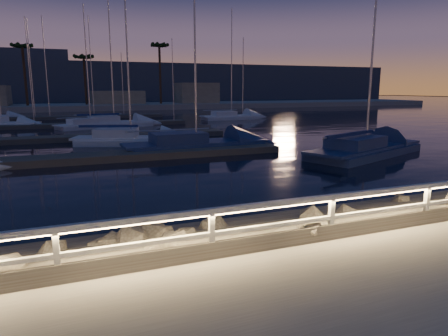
{
  "coord_description": "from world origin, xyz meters",
  "views": [
    {
      "loc": [
        -1.64,
        -7.45,
        3.5
      ],
      "look_at": [
        2.84,
        4.0,
        1.02
      ],
      "focal_mm": 32.0,
      "sensor_mm": 36.0,
      "label": 1
    }
  ],
  "objects_px": {
    "sailboat_d": "(364,148)",
    "sailboat_h": "(192,144)",
    "sailboat_c": "(128,139)",
    "sailboat_l": "(230,116)",
    "sailboat_k": "(89,125)",
    "sailboat_n": "(0,123)",
    "sailboat_g": "(112,123)",
    "guard_rail": "(161,228)"
  },
  "relations": [
    {
      "from": "guard_rail",
      "to": "sailboat_h",
      "type": "xyz_separation_m",
      "value": [
        6.03,
        17.65,
        -0.92
      ]
    },
    {
      "from": "sailboat_c",
      "to": "sailboat_g",
      "type": "bearing_deg",
      "value": 108.23
    },
    {
      "from": "guard_rail",
      "to": "sailboat_c",
      "type": "distance_m",
      "value": 22.37
    },
    {
      "from": "sailboat_k",
      "to": "sailboat_l",
      "type": "height_order",
      "value": "sailboat_l"
    },
    {
      "from": "sailboat_c",
      "to": "sailboat_l",
      "type": "bearing_deg",
      "value": 70.07
    },
    {
      "from": "sailboat_n",
      "to": "sailboat_l",
      "type": "bearing_deg",
      "value": 23.49
    },
    {
      "from": "sailboat_d",
      "to": "sailboat_h",
      "type": "height_order",
      "value": "sailboat_d"
    },
    {
      "from": "sailboat_d",
      "to": "sailboat_n",
      "type": "height_order",
      "value": "sailboat_d"
    },
    {
      "from": "sailboat_l",
      "to": "sailboat_n",
      "type": "xyz_separation_m",
      "value": [
        -26.57,
        -1.24,
        0.01
      ]
    },
    {
      "from": "guard_rail",
      "to": "sailboat_n",
      "type": "relative_size",
      "value": 3.47
    },
    {
      "from": "sailboat_g",
      "to": "sailboat_d",
      "type": "bearing_deg",
      "value": -69.48
    },
    {
      "from": "sailboat_d",
      "to": "sailboat_g",
      "type": "bearing_deg",
      "value": 95.48
    },
    {
      "from": "sailboat_d",
      "to": "sailboat_k",
      "type": "height_order",
      "value": "sailboat_d"
    },
    {
      "from": "guard_rail",
      "to": "sailboat_d",
      "type": "relative_size",
      "value": 2.69
    },
    {
      "from": "sailboat_g",
      "to": "sailboat_l",
      "type": "distance_m",
      "value": 16.25
    },
    {
      "from": "sailboat_d",
      "to": "sailboat_n",
      "type": "relative_size",
      "value": 1.29
    },
    {
      "from": "sailboat_g",
      "to": "sailboat_k",
      "type": "relative_size",
      "value": 1.16
    },
    {
      "from": "sailboat_c",
      "to": "sailboat_n",
      "type": "distance_m",
      "value": 20.84
    },
    {
      "from": "sailboat_h",
      "to": "sailboat_k",
      "type": "height_order",
      "value": "sailboat_h"
    },
    {
      "from": "guard_rail",
      "to": "sailboat_c",
      "type": "height_order",
      "value": "sailboat_c"
    },
    {
      "from": "sailboat_h",
      "to": "sailboat_c",
      "type": "bearing_deg",
      "value": 125.35
    },
    {
      "from": "sailboat_c",
      "to": "sailboat_l",
      "type": "relative_size",
      "value": 1.01
    },
    {
      "from": "sailboat_d",
      "to": "sailboat_g",
      "type": "distance_m",
      "value": 27.52
    },
    {
      "from": "sailboat_h",
      "to": "sailboat_l",
      "type": "distance_m",
      "value": 26.73
    },
    {
      "from": "guard_rail",
      "to": "sailboat_l",
      "type": "relative_size",
      "value": 3.15
    },
    {
      "from": "sailboat_k",
      "to": "sailboat_h",
      "type": "bearing_deg",
      "value": -96.69
    },
    {
      "from": "sailboat_c",
      "to": "sailboat_n",
      "type": "height_order",
      "value": "sailboat_c"
    },
    {
      "from": "guard_rail",
      "to": "sailboat_n",
      "type": "distance_m",
      "value": 40.95
    },
    {
      "from": "sailboat_d",
      "to": "sailboat_l",
      "type": "distance_m",
      "value": 29.62
    },
    {
      "from": "guard_rail",
      "to": "sailboat_l",
      "type": "xyz_separation_m",
      "value": [
        18.38,
        41.35,
        -0.96
      ]
    },
    {
      "from": "sailboat_g",
      "to": "sailboat_k",
      "type": "height_order",
      "value": "sailboat_g"
    },
    {
      "from": "sailboat_d",
      "to": "sailboat_k",
      "type": "bearing_deg",
      "value": 100.55
    },
    {
      "from": "sailboat_g",
      "to": "sailboat_n",
      "type": "relative_size",
      "value": 1.12
    },
    {
      "from": "sailboat_d",
      "to": "sailboat_l",
      "type": "height_order",
      "value": "sailboat_d"
    },
    {
      "from": "guard_rail",
      "to": "sailboat_d",
      "type": "xyz_separation_m",
      "value": [
        15.19,
        11.9,
        -0.91
      ]
    },
    {
      "from": "sailboat_c",
      "to": "sailboat_l",
      "type": "xyz_separation_m",
      "value": [
        15.9,
        19.15,
        -0.02
      ]
    },
    {
      "from": "sailboat_k",
      "to": "sailboat_n",
      "type": "xyz_separation_m",
      "value": [
        -8.66,
        4.35,
        0.03
      ]
    },
    {
      "from": "sailboat_k",
      "to": "sailboat_l",
      "type": "relative_size",
      "value": 0.87
    },
    {
      "from": "sailboat_c",
      "to": "sailboat_k",
      "type": "distance_m",
      "value": 13.7
    },
    {
      "from": "guard_rail",
      "to": "sailboat_l",
      "type": "height_order",
      "value": "sailboat_l"
    },
    {
      "from": "sailboat_d",
      "to": "sailboat_n",
      "type": "xyz_separation_m",
      "value": [
        -23.38,
        28.21,
        -0.03
      ]
    },
    {
      "from": "sailboat_n",
      "to": "sailboat_d",
      "type": "bearing_deg",
      "value": -29.54
    }
  ]
}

